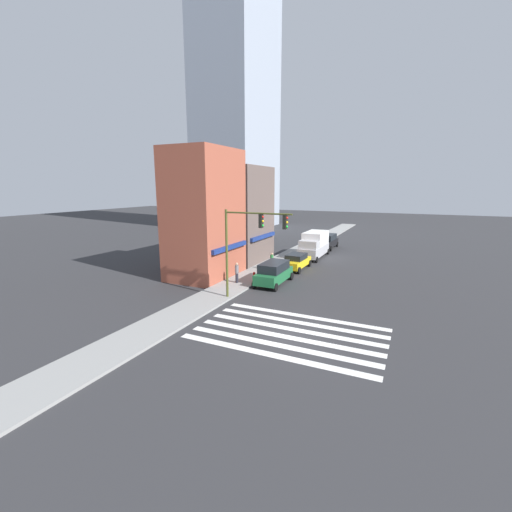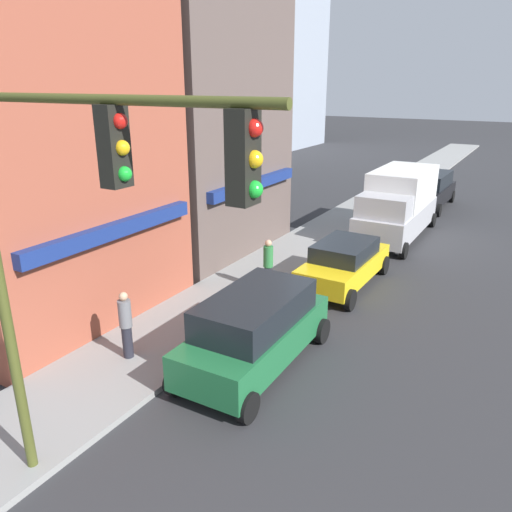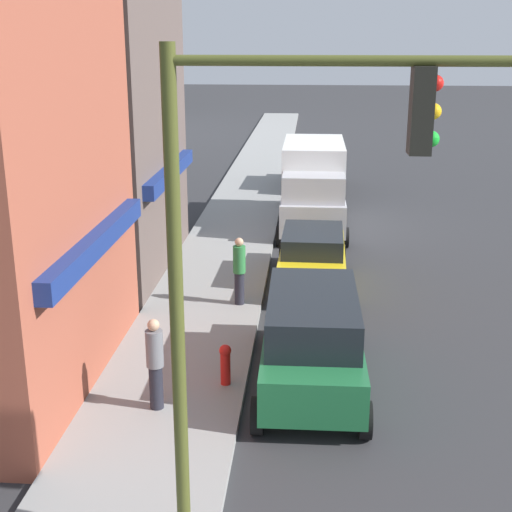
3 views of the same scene
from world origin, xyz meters
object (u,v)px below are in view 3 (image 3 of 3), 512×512
object	(u,v)px
suv_black	(313,166)
pedestrian_green_top	(239,270)
suv_green	(312,337)
fire_hydrant	(225,363)
sedan_yellow	(312,256)
pedestrian_grey_coat	(155,362)
traffic_signal	(328,211)
box_truck_silver	(313,184)

from	to	relation	value
suv_black	pedestrian_green_top	world-z (taller)	suv_black
suv_green	fire_hydrant	xyz separation A→B (m)	(-0.41, 1.70, -0.42)
suv_black	sedan_yellow	bearing A→B (deg)	-178.35
suv_green	fire_hydrant	distance (m)	1.80
suv_black	pedestrian_grey_coat	bearing A→B (deg)	173.83
pedestrian_green_top	pedestrian_grey_coat	distance (m)	5.56
traffic_signal	suv_black	distance (m)	24.82
traffic_signal	box_truck_silver	xyz separation A→B (m)	(17.81, 0.11, -3.28)
traffic_signal	sedan_yellow	world-z (taller)	traffic_signal
sedan_yellow	pedestrian_grey_coat	distance (m)	8.04
sedan_yellow	box_truck_silver	world-z (taller)	box_truck_silver
suv_green	pedestrian_green_top	distance (m)	4.43
sedan_yellow	suv_black	xyz separation A→B (m)	(13.33, 0.00, 0.19)
suv_green	suv_black	distance (m)	19.39
box_truck_silver	pedestrian_grey_coat	xyz separation A→B (m)	(-14.13, 2.87, -0.51)
suv_black	pedestrian_green_top	size ratio (longest dim) A/B	2.69
suv_green	sedan_yellow	distance (m)	6.06
suv_green	pedestrian_grey_coat	bearing A→B (deg)	116.25
suv_green	pedestrian_grey_coat	world-z (taller)	suv_green
traffic_signal	fire_hydrant	world-z (taller)	traffic_signal
pedestrian_green_top	pedestrian_grey_coat	size ratio (longest dim) A/B	1.00
fire_hydrant	suv_black	bearing A→B (deg)	-4.91
suv_green	suv_black	bearing A→B (deg)	-0.62
pedestrian_grey_coat	suv_black	bearing A→B (deg)	-98.31
suv_green	sedan_yellow	bearing A→B (deg)	-0.62
sedan_yellow	fire_hydrant	world-z (taller)	sedan_yellow
box_truck_silver	suv_black	bearing A→B (deg)	0.07
suv_black	fire_hydrant	xyz separation A→B (m)	(-19.80, 1.70, -0.42)
box_truck_silver	pedestrian_green_top	xyz separation A→B (m)	(-8.67, 1.86, -0.51)
suv_black	box_truck_silver	bearing A→B (deg)	-178.35
pedestrian_green_top	suv_black	bearing A→B (deg)	105.28
suv_green	box_truck_silver	size ratio (longest dim) A/B	0.76
box_truck_silver	suv_black	xyz separation A→B (m)	(6.71, 0.00, -0.56)
traffic_signal	pedestrian_grey_coat	xyz separation A→B (m)	(3.67, 2.97, -3.79)
traffic_signal	sedan_yellow	distance (m)	11.89
traffic_signal	pedestrian_grey_coat	bearing A→B (deg)	38.96
box_truck_silver	suv_black	world-z (taller)	box_truck_silver
suv_green	suv_black	world-z (taller)	same
sedan_yellow	box_truck_silver	size ratio (longest dim) A/B	0.71
sedan_yellow	fire_hydrant	distance (m)	6.69
sedan_yellow	suv_green	bearing A→B (deg)	-178.90
traffic_signal	pedestrian_green_top	bearing A→B (deg)	12.16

